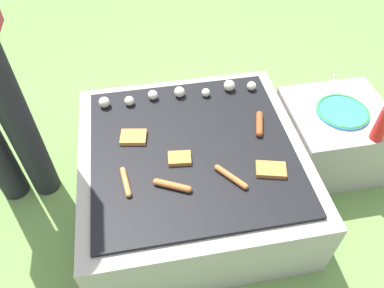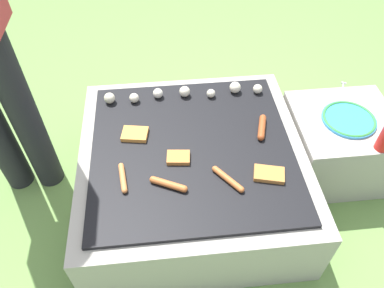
% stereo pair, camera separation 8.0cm
% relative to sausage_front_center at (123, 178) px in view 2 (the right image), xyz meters
% --- Properties ---
extents(ground_plane, '(14.00, 14.00, 0.00)m').
position_rel_sausage_front_center_xyz_m(ground_plane, '(0.30, 0.15, -0.37)').
color(ground_plane, '#608442').
extents(grill, '(0.99, 0.99, 0.36)m').
position_rel_sausage_front_center_xyz_m(grill, '(0.30, 0.15, -0.19)').
color(grill, '#9E998E').
rests_on(grill, ground_plane).
extents(side_ledge, '(0.48, 0.45, 0.36)m').
position_rel_sausage_front_center_xyz_m(side_ledge, '(1.04, 0.25, -0.19)').
color(side_ledge, '#9E998E').
rests_on(side_ledge, ground_plane).
extents(sausage_front_center, '(0.04, 0.15, 0.02)m').
position_rel_sausage_front_center_xyz_m(sausage_front_center, '(0.00, 0.00, 0.00)').
color(sausage_front_center, '#C6753D').
rests_on(sausage_front_center, grill).
extents(sausage_back_left, '(0.07, 0.15, 0.03)m').
position_rel_sausage_front_center_xyz_m(sausage_back_left, '(0.62, 0.22, 0.00)').
color(sausage_back_left, '#93421E').
rests_on(sausage_back_left, grill).
extents(sausage_back_center, '(0.11, 0.14, 0.02)m').
position_rel_sausage_front_center_xyz_m(sausage_back_center, '(0.42, -0.05, 0.00)').
color(sausage_back_center, '#B7602D').
rests_on(sausage_back_center, grill).
extents(sausage_back_right, '(0.15, 0.09, 0.03)m').
position_rel_sausage_front_center_xyz_m(sausage_back_right, '(0.18, -0.05, 0.00)').
color(sausage_back_right, '#B7602D').
rests_on(sausage_back_right, grill).
extents(bread_slice_left, '(0.10, 0.08, 0.02)m').
position_rel_sausage_front_center_xyz_m(bread_slice_left, '(0.23, 0.08, -0.00)').
color(bread_slice_left, '#B27033').
rests_on(bread_slice_left, grill).
extents(bread_slice_right, '(0.13, 0.10, 0.02)m').
position_rel_sausage_front_center_xyz_m(bread_slice_right, '(0.05, 0.24, -0.00)').
color(bread_slice_right, '#D18438').
rests_on(bread_slice_right, grill).
extents(bread_slice_center, '(0.14, 0.11, 0.02)m').
position_rel_sausage_front_center_xyz_m(bread_slice_center, '(0.59, -0.04, -0.00)').
color(bread_slice_center, '#B27033').
rests_on(bread_slice_center, grill).
extents(mushroom_row, '(0.78, 0.07, 0.06)m').
position_rel_sausage_front_center_xyz_m(mushroom_row, '(0.29, 0.49, 0.01)').
color(mushroom_row, beige).
rests_on(mushroom_row, grill).
extents(plate_colorful, '(0.25, 0.25, 0.02)m').
position_rel_sausage_front_center_xyz_m(plate_colorful, '(1.04, 0.24, -0.00)').
color(plate_colorful, '#338CCC').
rests_on(plate_colorful, side_ledge).
extents(fork_utensil, '(0.12, 0.20, 0.01)m').
position_rel_sausage_front_center_xyz_m(fork_utensil, '(1.07, 0.42, -0.01)').
color(fork_utensil, silver).
rests_on(fork_utensil, side_ledge).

